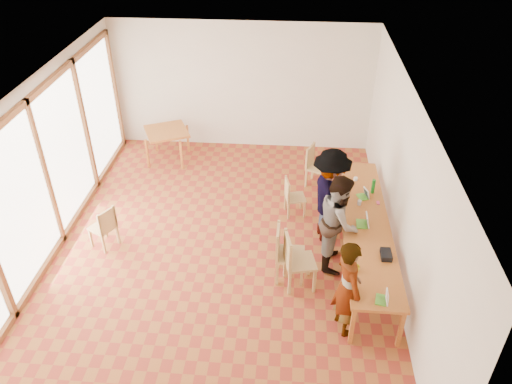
% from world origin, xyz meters
% --- Properties ---
extents(ground, '(8.00, 8.00, 0.00)m').
position_xyz_m(ground, '(0.00, 0.00, 0.00)').
color(ground, '#9A5325').
rests_on(ground, ground).
extents(wall_back, '(6.00, 0.10, 3.00)m').
position_xyz_m(wall_back, '(0.00, 4.00, 1.50)').
color(wall_back, beige).
rests_on(wall_back, ground).
extents(wall_right, '(0.10, 8.00, 3.00)m').
position_xyz_m(wall_right, '(3.00, 0.00, 1.50)').
color(wall_right, beige).
rests_on(wall_right, ground).
extents(window_wall, '(0.10, 8.00, 3.00)m').
position_xyz_m(window_wall, '(-2.96, 0.00, 1.50)').
color(window_wall, white).
rests_on(window_wall, ground).
extents(ceiling, '(6.00, 8.00, 0.04)m').
position_xyz_m(ceiling, '(0.00, 0.00, 3.02)').
color(ceiling, white).
rests_on(ceiling, wall_back).
extents(communal_table, '(0.80, 4.00, 0.75)m').
position_xyz_m(communal_table, '(2.50, -0.01, 0.70)').
color(communal_table, '#C8712C').
rests_on(communal_table, ground).
extents(side_table, '(0.90, 0.90, 0.75)m').
position_xyz_m(side_table, '(-1.65, 3.12, 0.67)').
color(side_table, '#C8712C').
rests_on(side_table, ground).
extents(chair_near, '(0.56, 0.56, 0.54)m').
position_xyz_m(chair_near, '(1.30, -0.82, 0.62)').
color(chair_near, tan).
rests_on(chair_near, ground).
extents(chair_mid, '(0.47, 0.47, 0.53)m').
position_xyz_m(chair_mid, '(1.14, -0.62, 0.62)').
color(chair_mid, tan).
rests_on(chair_mid, ground).
extents(chair_far, '(0.44, 0.44, 0.42)m').
position_xyz_m(chair_far, '(1.23, 1.17, 0.49)').
color(chair_far, tan).
rests_on(chair_far, ground).
extents(chair_empty, '(0.55, 0.55, 0.48)m').
position_xyz_m(chair_empty, '(1.68, 2.32, 0.55)').
color(chair_empty, tan).
rests_on(chair_empty, ground).
extents(chair_spare, '(0.53, 0.53, 0.45)m').
position_xyz_m(chair_spare, '(-2.03, -0.10, 0.51)').
color(chair_spare, tan).
rests_on(chair_spare, ground).
extents(person_near, '(0.57, 0.69, 1.61)m').
position_xyz_m(person_near, '(2.07, -1.65, 0.81)').
color(person_near, gray).
rests_on(person_near, ground).
extents(person_mid, '(0.72, 0.89, 1.74)m').
position_xyz_m(person_mid, '(2.03, -0.17, 0.87)').
color(person_mid, gray).
rests_on(person_mid, ground).
extents(person_far, '(0.88, 1.28, 1.82)m').
position_xyz_m(person_far, '(1.90, 0.51, 0.91)').
color(person_far, gray).
rests_on(person_far, ground).
extents(laptop_near, '(0.22, 0.24, 0.18)m').
position_xyz_m(laptop_near, '(2.56, -1.81, 0.80)').
color(laptop_near, '#59B931').
rests_on(laptop_near, communal_table).
extents(laptop_mid, '(0.22, 0.25, 0.21)m').
position_xyz_m(laptop_mid, '(2.47, -0.08, 0.81)').
color(laptop_mid, '#59B931').
rests_on(laptop_mid, communal_table).
extents(laptop_far, '(0.24, 0.25, 0.18)m').
position_xyz_m(laptop_far, '(2.55, 0.76, 0.80)').
color(laptop_far, '#59B931').
rests_on(laptop_far, communal_table).
extents(yellow_mug, '(0.16, 0.16, 0.10)m').
position_xyz_m(yellow_mug, '(2.22, -1.22, 0.80)').
color(yellow_mug, yellow).
rests_on(yellow_mug, communal_table).
extents(green_bottle, '(0.07, 0.07, 0.28)m').
position_xyz_m(green_bottle, '(2.72, 0.92, 0.89)').
color(green_bottle, '#13761E').
rests_on(green_bottle, communal_table).
extents(clear_glass, '(0.07, 0.07, 0.09)m').
position_xyz_m(clear_glass, '(2.44, 0.51, 0.80)').
color(clear_glass, silver).
rests_on(clear_glass, communal_table).
extents(condiment_cup, '(0.08, 0.08, 0.06)m').
position_xyz_m(condiment_cup, '(2.44, 1.33, 0.78)').
color(condiment_cup, white).
rests_on(condiment_cup, communal_table).
extents(pink_phone, '(0.05, 0.10, 0.01)m').
position_xyz_m(pink_phone, '(2.78, 0.59, 0.76)').
color(pink_phone, '#D23B76').
rests_on(pink_phone, communal_table).
extents(black_pouch, '(0.16, 0.26, 0.09)m').
position_xyz_m(black_pouch, '(2.72, -0.87, 0.80)').
color(black_pouch, black).
rests_on(black_pouch, communal_table).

